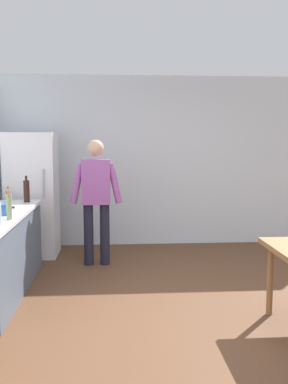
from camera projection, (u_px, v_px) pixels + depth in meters
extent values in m
plane|color=brown|center=(189.00, 319.00, 4.06)|extent=(14.00, 14.00, 0.00)
cube|color=silver|center=(158.00, 161.00, 6.86)|extent=(6.40, 0.12, 2.70)
cube|color=white|center=(33.00, 195.00, 6.19)|extent=(0.70, 0.64, 1.80)
cylinder|color=#B2B2B7|center=(44.00, 183.00, 5.84)|extent=(0.02, 0.02, 0.40)
cylinder|color=#1E1E2D|center=(89.00, 234.00, 5.76)|extent=(0.13, 0.13, 0.84)
cylinder|color=#1E1E2D|center=(105.00, 234.00, 5.78)|extent=(0.13, 0.13, 0.84)
cube|color=#99519E|center=(96.00, 182.00, 5.68)|extent=(0.38, 0.22, 0.60)
sphere|color=tan|center=(96.00, 148.00, 5.63)|extent=(0.22, 0.22, 0.22)
cylinder|color=#99519E|center=(77.00, 184.00, 5.63)|extent=(0.20, 0.09, 0.55)
cylinder|color=#99519E|center=(115.00, 183.00, 5.66)|extent=(0.20, 0.09, 0.55)
cylinder|color=olive|center=(270.00, 280.00, 4.12)|extent=(0.06, 0.06, 0.70)
cube|color=black|center=(12.00, 207.00, 4.54)|extent=(0.06, 0.03, 0.02)
cylinder|color=gray|center=(9.00, 207.00, 4.25)|extent=(0.06, 0.06, 0.26)
cylinder|color=gray|center=(8.00, 191.00, 4.23)|extent=(0.02, 0.02, 0.06)
cylinder|color=black|center=(27.00, 191.00, 5.47)|extent=(0.08, 0.08, 0.28)
cylinder|color=black|center=(26.00, 178.00, 5.45)|extent=(0.03, 0.03, 0.06)
cylinder|color=#B22319|center=(8.00, 199.00, 5.14)|extent=(0.06, 0.06, 0.18)
cylinder|color=#B22319|center=(8.00, 189.00, 5.13)|extent=(0.02, 0.02, 0.06)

